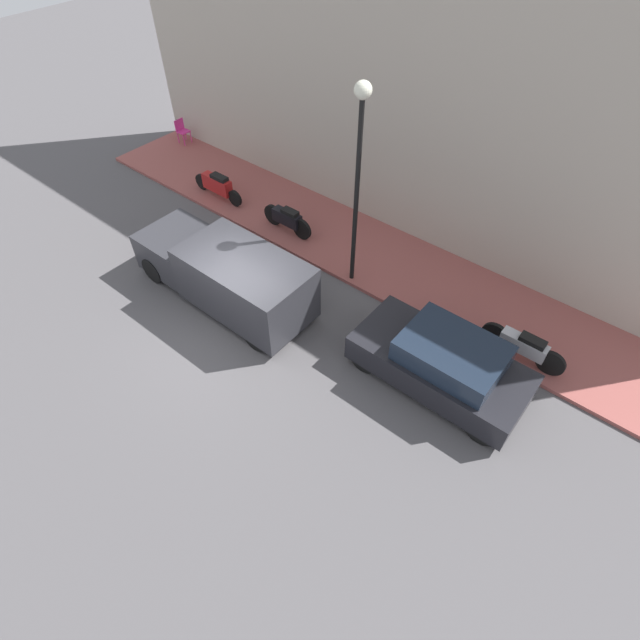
{
  "coord_description": "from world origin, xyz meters",
  "views": [
    {
      "loc": [
        -5.39,
        -7.16,
        9.35
      ],
      "look_at": [
        1.08,
        -1.89,
        0.6
      ],
      "focal_mm": 28.0,
      "sensor_mm": 36.0,
      "label": 1
    }
  ],
  "objects": [
    {
      "name": "ground_plane",
      "position": [
        0.0,
        0.0,
        0.0
      ],
      "size": [
        60.0,
        60.0,
        0.0
      ],
      "primitive_type": "plane",
      "color": "#514F51"
    },
    {
      "name": "sidewalk",
      "position": [
        4.54,
        0.0,
        0.05
      ],
      "size": [
        2.93,
        19.16,
        0.11
      ],
      "color": "#934C47",
      "rests_on": "ground_plane"
    },
    {
      "name": "building_facade",
      "position": [
        6.15,
        0.0,
        3.84
      ],
      "size": [
        0.3,
        19.16,
        7.68
      ],
      "color": "#B2A899",
      "rests_on": "ground_plane"
    },
    {
      "name": "parked_car",
      "position": [
        1.73,
        -4.87,
        0.67
      ],
      "size": [
        1.82,
        3.96,
        1.4
      ],
      "color": "black",
      "rests_on": "ground_plane"
    },
    {
      "name": "delivery_van",
      "position": [
        0.62,
        0.94,
        0.89
      ],
      "size": [
        1.84,
        5.17,
        1.71
      ],
      "color": "#2D2D33",
      "rests_on": "ground_plane"
    },
    {
      "name": "scooter_silver",
      "position": [
        3.47,
        -6.05,
        0.54
      ],
      "size": [
        0.3,
        2.04,
        0.77
      ],
      "color": "#B7B7BF",
      "rests_on": "sidewalk"
    },
    {
      "name": "motorcycle_red",
      "position": [
        3.72,
        4.62,
        0.56
      ],
      "size": [
        0.3,
        2.13,
        0.85
      ],
      "color": "#B21E1E",
      "rests_on": "sidewalk"
    },
    {
      "name": "motorcycle_black",
      "position": [
        3.77,
        1.59,
        0.55
      ],
      "size": [
        0.3,
        1.83,
        0.8
      ],
      "color": "black",
      "rests_on": "sidewalk"
    },
    {
      "name": "streetlamp",
      "position": [
        3.28,
        -1.23,
        3.79
      ],
      "size": [
        0.39,
        0.39,
        5.3
      ],
      "color": "black",
      "rests_on": "sidewalk"
    },
    {
      "name": "cafe_chair",
      "position": [
        5.51,
        8.55,
        0.61
      ],
      "size": [
        0.4,
        0.4,
        0.87
      ],
      "color": "#D8338C",
      "rests_on": "sidewalk"
    }
  ]
}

